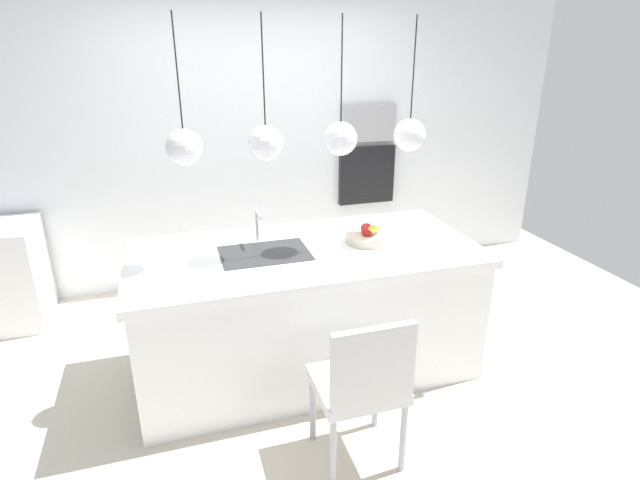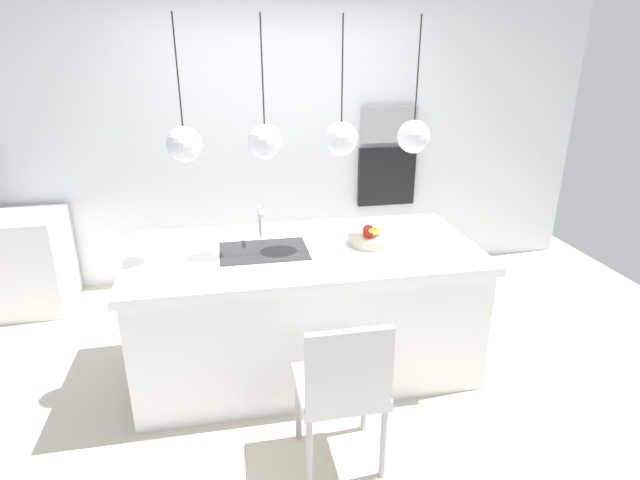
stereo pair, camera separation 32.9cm
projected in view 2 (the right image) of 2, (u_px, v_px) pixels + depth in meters
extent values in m
plane|color=beige|center=(306.00, 363.00, 3.61)|extent=(6.60, 6.60, 0.00)
cube|color=white|center=(275.00, 140.00, 4.66)|extent=(6.00, 0.10, 2.60)
cube|color=white|center=(306.00, 312.00, 3.46)|extent=(2.19, 1.01, 0.83)
cube|color=white|center=(305.00, 252.00, 3.30)|extent=(2.25, 1.07, 0.06)
cube|color=#2D2D30|center=(264.00, 252.00, 3.25)|extent=(0.56, 0.40, 0.02)
cylinder|color=silver|center=(260.00, 223.00, 3.43)|extent=(0.02, 0.02, 0.22)
cylinder|color=silver|center=(261.00, 212.00, 3.32)|extent=(0.02, 0.16, 0.02)
cylinder|color=beige|center=(370.00, 239.00, 3.36)|extent=(0.30, 0.30, 0.06)
sphere|color=red|center=(368.00, 230.00, 3.35)|extent=(0.08, 0.08, 0.08)
sphere|color=red|center=(368.00, 233.00, 3.31)|extent=(0.07, 0.07, 0.07)
ellipsoid|color=yellow|center=(376.00, 230.00, 3.29)|extent=(0.16, 0.16, 0.09)
cube|color=#9E9EA3|center=(389.00, 124.00, 4.73)|extent=(0.54, 0.08, 0.34)
cube|color=black|center=(386.00, 176.00, 4.91)|extent=(0.56, 0.08, 0.56)
cube|color=silver|center=(339.00, 386.00, 2.64)|extent=(0.45, 0.42, 0.06)
cube|color=silver|center=(349.00, 369.00, 2.38)|extent=(0.42, 0.04, 0.42)
cylinder|color=#B2B2B7|center=(364.00, 398.00, 2.92)|extent=(0.04, 0.04, 0.43)
cylinder|color=#B2B2B7|center=(298.00, 407.00, 2.85)|extent=(0.04, 0.04, 0.43)
cylinder|color=#B2B2B7|center=(383.00, 443.00, 2.60)|extent=(0.04, 0.04, 0.43)
cylinder|color=#B2B2B7|center=(309.00, 454.00, 2.53)|extent=(0.04, 0.04, 0.43)
sphere|color=silver|center=(184.00, 144.00, 2.92)|extent=(0.21, 0.21, 0.21)
cylinder|color=black|center=(177.00, 71.00, 2.77)|extent=(0.01, 0.01, 0.60)
sphere|color=silver|center=(265.00, 142.00, 3.00)|extent=(0.21, 0.21, 0.21)
cylinder|color=black|center=(262.00, 70.00, 2.86)|extent=(0.01, 0.01, 0.60)
sphere|color=silver|center=(341.00, 139.00, 3.08)|extent=(0.21, 0.21, 0.21)
cylinder|color=black|center=(342.00, 69.00, 2.94)|extent=(0.01, 0.01, 0.60)
sphere|color=silver|center=(414.00, 137.00, 3.16)|extent=(0.21, 0.21, 0.21)
cylinder|color=black|center=(418.00, 69.00, 3.02)|extent=(0.01, 0.01, 0.60)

